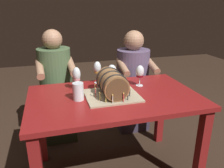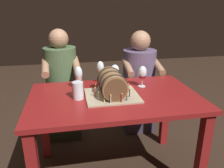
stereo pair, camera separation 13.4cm
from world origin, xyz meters
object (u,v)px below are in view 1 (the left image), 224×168
at_px(wine_glass_white, 112,71).
at_px(person_seated_right, 133,84).
at_px(beer_pint, 78,92).
at_px(wine_glass_red, 140,72).
at_px(barrel_cake, 112,85).
at_px(person_seated_left, 57,92).
at_px(wine_glass_rose, 77,75).
at_px(wine_glass_amber, 97,68).
at_px(dining_table, 114,109).

xyz_separation_m(wine_glass_white, person_seated_right, (0.36, 0.42, -0.31)).
bearing_deg(beer_pint, person_seated_right, 45.36).
bearing_deg(wine_glass_white, wine_glass_red, -30.93).
distance_m(barrel_cake, person_seated_left, 0.87).
xyz_separation_m(wine_glass_rose, beer_pint, (-0.02, -0.20, -0.07)).
xyz_separation_m(barrel_cake, wine_glass_amber, (-0.04, 0.33, 0.04)).
bearing_deg(person_seated_left, wine_glass_rose, -72.69).
bearing_deg(wine_glass_white, wine_glass_rose, -164.86).
height_order(dining_table, wine_glass_amber, wine_glass_amber).
bearing_deg(wine_glass_red, wine_glass_rose, 175.68).
relative_size(barrel_cake, wine_glass_white, 2.36).
distance_m(wine_glass_red, wine_glass_rose, 0.54).
height_order(barrel_cake, wine_glass_white, barrel_cake).
distance_m(dining_table, beer_pint, 0.33).
height_order(wine_glass_red, wine_glass_rose, wine_glass_rose).
height_order(beer_pint, person_seated_right, person_seated_right).
xyz_separation_m(wine_glass_rose, person_seated_left, (-0.16, 0.51, -0.32)).
distance_m(wine_glass_white, person_seated_right, 0.64).
xyz_separation_m(dining_table, wine_glass_white, (0.06, 0.28, 0.23)).
bearing_deg(dining_table, person_seated_left, 120.91).
xyz_separation_m(barrel_cake, person_seated_right, (0.44, 0.71, -0.29)).
bearing_deg(person_seated_right, person_seated_left, -179.99).
height_order(barrel_cake, wine_glass_rose, barrel_cake).
relative_size(barrel_cake, wine_glass_amber, 2.05).
bearing_deg(person_seated_right, beer_pint, -134.64).
bearing_deg(wine_glass_white, wine_glass_amber, 161.02).
height_order(dining_table, barrel_cake, barrel_cake).
bearing_deg(wine_glass_rose, wine_glass_amber, 32.92).
xyz_separation_m(beer_pint, person_seated_right, (0.70, 0.71, -0.25)).
bearing_deg(dining_table, beer_pint, -178.58).
bearing_deg(person_seated_right, wine_glass_white, -130.70).
xyz_separation_m(dining_table, wine_glass_rose, (-0.26, 0.20, 0.24)).
distance_m(wine_glass_red, beer_pint, 0.58).
relative_size(wine_glass_red, wine_glass_white, 1.07).
relative_size(dining_table, beer_pint, 10.02).
distance_m(barrel_cake, wine_glass_red, 0.34).
bearing_deg(beer_pint, wine_glass_rose, 85.05).
xyz_separation_m(wine_glass_rose, person_seated_right, (0.68, 0.51, -0.32)).
distance_m(wine_glass_amber, person_seated_left, 0.62).
xyz_separation_m(wine_glass_white, person_seated_left, (-0.48, 0.42, -0.31)).
distance_m(wine_glass_red, wine_glass_white, 0.25).
distance_m(wine_glass_white, wine_glass_rose, 0.33).
xyz_separation_m(wine_glass_red, wine_glass_rose, (-0.54, 0.04, 0.01)).
bearing_deg(person_seated_right, wine_glass_amber, -141.98).
distance_m(wine_glass_amber, wine_glass_red, 0.38).
distance_m(dining_table, wine_glass_rose, 0.41).
relative_size(barrel_cake, beer_pint, 3.08).
distance_m(barrel_cake, wine_glass_white, 0.30).
height_order(barrel_cake, person_seated_left, person_seated_left).
xyz_separation_m(wine_glass_amber, beer_pint, (-0.22, -0.33, -0.07)).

